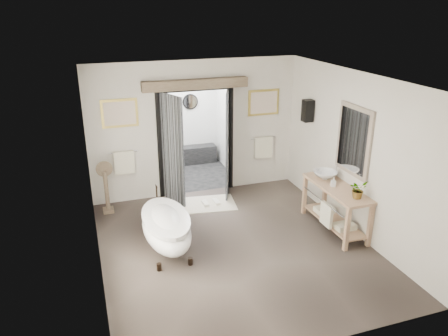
% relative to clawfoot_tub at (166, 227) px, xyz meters
% --- Properties ---
extents(ground_plane, '(5.00, 5.00, 0.00)m').
position_rel_clawfoot_tub_xyz_m(ground_plane, '(1.13, -0.33, -0.41)').
color(ground_plane, brown).
extents(room_shell, '(4.52, 5.02, 2.91)m').
position_rel_clawfoot_tub_xyz_m(room_shell, '(1.09, -0.46, 1.44)').
color(room_shell, silver).
rests_on(room_shell, ground_plane).
extents(shower_room, '(2.22, 2.01, 2.51)m').
position_rel_clawfoot_tub_xyz_m(shower_room, '(1.13, 3.66, 0.49)').
color(shower_room, black).
rests_on(shower_room, ground_plane).
extents(back_wall_dressing, '(3.82, 0.78, 2.52)m').
position_rel_clawfoot_tub_xyz_m(back_wall_dressing, '(1.13, 1.99, 1.15)').
color(back_wall_dressing, black).
rests_on(back_wall_dressing, ground_plane).
extents(clawfoot_tub, '(0.78, 1.74, 0.85)m').
position_rel_clawfoot_tub_xyz_m(clawfoot_tub, '(0.00, 0.00, 0.00)').
color(clawfoot_tub, black).
rests_on(clawfoot_tub, ground_plane).
extents(vanity, '(0.57, 1.60, 0.85)m').
position_rel_clawfoot_tub_xyz_m(vanity, '(3.08, -0.31, 0.09)').
color(vanity, tan).
rests_on(vanity, ground_plane).
extents(pedestal_mirror, '(0.32, 0.21, 1.09)m').
position_rel_clawfoot_tub_xyz_m(pedestal_mirror, '(-0.84, 1.75, 0.06)').
color(pedestal_mirror, '#746750').
rests_on(pedestal_mirror, ground_plane).
extents(rug, '(1.30, 0.96, 0.01)m').
position_rel_clawfoot_tub_xyz_m(rug, '(1.13, 1.46, -0.41)').
color(rug, beige).
rests_on(rug, ground_plane).
extents(slippers, '(0.34, 0.26, 0.05)m').
position_rel_clawfoot_tub_xyz_m(slippers, '(1.23, 1.43, -0.37)').
color(slippers, white).
rests_on(slippers, rug).
extents(basin, '(0.53, 0.53, 0.16)m').
position_rel_clawfoot_tub_xyz_m(basin, '(3.08, 0.10, 0.51)').
color(basin, white).
rests_on(basin, vanity).
extents(plant, '(0.33, 0.30, 0.32)m').
position_rel_clawfoot_tub_xyz_m(plant, '(3.16, -0.82, 0.60)').
color(plant, gray).
rests_on(plant, vanity).
extents(soap_bottle_a, '(0.09, 0.10, 0.17)m').
position_rel_clawfoot_tub_xyz_m(soap_bottle_a, '(3.04, -0.25, 0.52)').
color(soap_bottle_a, gray).
rests_on(soap_bottle_a, vanity).
extents(soap_bottle_b, '(0.16, 0.16, 0.16)m').
position_rel_clawfoot_tub_xyz_m(soap_bottle_b, '(3.04, 0.27, 0.52)').
color(soap_bottle_b, gray).
rests_on(soap_bottle_b, vanity).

